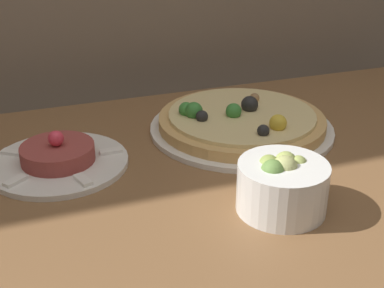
# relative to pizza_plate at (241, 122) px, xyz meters

# --- Properties ---
(dining_table) EXTENTS (1.37, 0.75, 0.75)m
(dining_table) POSITION_rel_pizza_plate_xyz_m (-0.12, -0.13, -0.12)
(dining_table) COLOR brown
(dining_table) RESTS_ON ground_plane
(pizza_plate) EXTENTS (0.36, 0.36, 0.06)m
(pizza_plate) POSITION_rel_pizza_plate_xyz_m (0.00, 0.00, 0.00)
(pizza_plate) COLOR silver
(pizza_plate) RESTS_ON dining_table
(tartare_plate) EXTENTS (0.24, 0.24, 0.07)m
(tartare_plate) POSITION_rel_pizza_plate_xyz_m (-0.36, -0.03, -0.00)
(tartare_plate) COLOR silver
(tartare_plate) RESTS_ON dining_table
(small_bowl) EXTENTS (0.13, 0.13, 0.09)m
(small_bowl) POSITION_rel_pizza_plate_xyz_m (-0.06, -0.28, 0.02)
(small_bowl) COLOR white
(small_bowl) RESTS_ON dining_table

